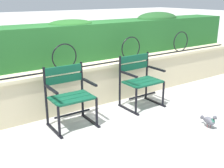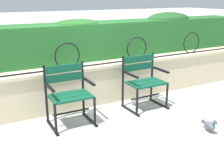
{
  "view_description": "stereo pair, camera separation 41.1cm",
  "coord_description": "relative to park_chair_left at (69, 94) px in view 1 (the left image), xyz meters",
  "views": [
    {
      "loc": [
        -2.22,
        -3.17,
        1.81
      ],
      "look_at": [
        0.0,
        0.05,
        0.55
      ],
      "focal_mm": 44.24,
      "sensor_mm": 36.0,
      "label": 1
    },
    {
      "loc": [
        -1.87,
        -3.39,
        1.81
      ],
      "look_at": [
        0.0,
        0.05,
        0.55
      ],
      "focal_mm": 44.24,
      "sensor_mm": 36.0,
      "label": 2
    }
  ],
  "objects": [
    {
      "name": "park_chair_left",
      "position": [
        0.0,
        0.0,
        0.0
      ],
      "size": [
        0.63,
        0.53,
        0.87
      ],
      "color": "#0F4C33",
      "rests_on": "ground"
    },
    {
      "name": "pigeon_far_side",
      "position": [
        1.59,
        -1.22,
        -0.36
      ],
      "size": [
        0.13,
        0.29,
        0.22
      ],
      "color": "#5B5B66",
      "rests_on": "ground"
    },
    {
      "name": "ground_plane",
      "position": [
        0.63,
        -0.21,
        -0.47
      ],
      "size": [
        60.0,
        60.0,
        0.0
      ],
      "primitive_type": "plane",
      "color": "#B7B5AF"
    },
    {
      "name": "stone_wall",
      "position": [
        0.63,
        0.56,
        -0.12
      ],
      "size": [
        7.66,
        0.41,
        0.69
      ],
      "color": "beige",
      "rests_on": "ground"
    },
    {
      "name": "iron_arch_fence",
      "position": [
        0.26,
        0.48,
        0.4
      ],
      "size": [
        7.11,
        0.02,
        0.42
      ],
      "color": "black",
      "rests_on": "stone_wall"
    },
    {
      "name": "park_chair_right",
      "position": [
        1.31,
        0.01,
        0.0
      ],
      "size": [
        0.64,
        0.53,
        0.87
      ],
      "color": "#0F4C33",
      "rests_on": "ground"
    },
    {
      "name": "hedge_row",
      "position": [
        0.63,
        1.07,
        0.58
      ],
      "size": [
        7.5,
        0.68,
        0.78
      ],
      "color": "#236028",
      "rests_on": "stone_wall"
    }
  ]
}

